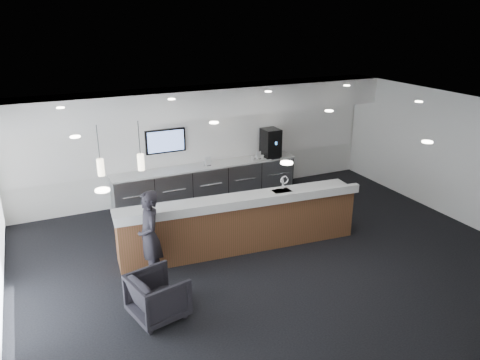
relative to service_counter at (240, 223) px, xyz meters
name	(u,v)px	position (x,y,z in m)	size (l,w,h in m)	color
ground	(271,259)	(0.36, -0.74, -0.58)	(10.00, 10.00, 0.00)	black
ceiling	(275,115)	(0.36, -0.74, 2.42)	(10.00, 8.00, 0.02)	black
back_wall	(201,141)	(0.36, 3.26, 0.92)	(10.00, 0.02, 3.00)	white
right_wall	(459,159)	(5.36, -0.74, 0.92)	(0.02, 8.00, 3.00)	white
soffit_bulkhead	(206,101)	(0.36, 2.81, 2.07)	(10.00, 0.90, 0.70)	white
alcove_panel	(201,138)	(0.36, 3.23, 1.02)	(9.80, 0.06, 1.40)	white
back_credenza	(207,182)	(0.36, 2.90, -0.10)	(5.06, 0.66, 0.95)	#9CA0A5
wall_tv	(166,141)	(-0.64, 3.17, 1.07)	(1.05, 0.08, 0.62)	black
pendant_left	(138,158)	(-2.04, 0.06, 1.67)	(0.12, 0.12, 0.30)	#FCECC5
pendant_right	(98,163)	(-2.74, 0.06, 1.67)	(0.12, 0.12, 0.30)	#FCECC5
ceiling_can_lights	(275,116)	(0.36, -0.74, 2.39)	(7.00, 5.00, 0.02)	white
service_counter	(240,223)	(0.00, 0.00, 0.00)	(5.22, 1.28, 1.49)	#55381C
coffee_machine	(271,143)	(2.27, 2.88, 0.76)	(0.46, 0.59, 0.78)	black
info_sign_left	(208,161)	(0.38, 2.82, 0.50)	(0.18, 0.02, 0.24)	white
info_sign_right	(258,155)	(1.84, 2.78, 0.48)	(0.16, 0.02, 0.21)	white
armchair	(158,296)	(-2.24, -1.63, -0.19)	(0.83, 0.85, 0.77)	black
lounge_guest	(150,237)	(-2.04, -0.46, 0.31)	(0.65, 0.43, 1.78)	black
cup_0	(267,156)	(2.10, 2.78, 0.42)	(0.10, 0.10, 0.10)	white
cup_1	(262,157)	(1.96, 2.78, 0.42)	(0.10, 0.10, 0.10)	white
cup_2	(258,157)	(1.82, 2.78, 0.42)	(0.10, 0.10, 0.10)	white
cup_3	(253,158)	(1.68, 2.78, 0.42)	(0.10, 0.10, 0.10)	white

